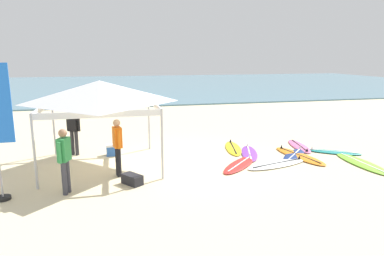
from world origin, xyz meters
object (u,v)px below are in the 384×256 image
(surfboard_pink, at_px, (299,146))
(gear_bag_near_tent, at_px, (132,179))
(surfboard_purple, at_px, (249,153))
(surfboard_orange, at_px, (299,156))
(surfboard_white, at_px, (278,164))
(surfboard_red, at_px, (240,164))
(banner_flag, at_px, (1,138))
(person_green, at_px, (64,157))
(surfboard_teal, at_px, (334,152))
(surfboard_navy, at_px, (294,155))
(cooler_box, at_px, (113,150))
(surfboard_lime, at_px, (362,163))
(person_black, at_px, (74,128))
(canopy_tent, at_px, (100,92))
(person_orange, at_px, (118,144))
(surfboard_yellow, at_px, (233,148))

(surfboard_pink, bearing_deg, gear_bag_near_tent, -159.01)
(surfboard_purple, bearing_deg, surfboard_orange, -24.78)
(surfboard_pink, height_order, surfboard_white, same)
(surfboard_pink, bearing_deg, surfboard_white, -134.87)
(surfboard_red, bearing_deg, gear_bag_near_tent, -165.68)
(banner_flag, bearing_deg, person_green, 2.40)
(surfboard_teal, bearing_deg, surfboard_red, -171.49)
(surfboard_orange, height_order, person_green, person_green)
(surfboard_navy, height_order, cooler_box, cooler_box)
(surfboard_pink, distance_m, surfboard_lime, 2.62)
(surfboard_white, bearing_deg, surfboard_teal, 17.28)
(surfboard_navy, xyz_separation_m, person_black, (-7.61, 1.94, 0.95))
(canopy_tent, height_order, person_green, canopy_tent)
(surfboard_pink, distance_m, person_green, 8.82)
(canopy_tent, relative_size, person_green, 2.05)
(surfboard_navy, bearing_deg, person_black, 165.73)
(banner_flag, relative_size, gear_bag_near_tent, 5.67)
(surfboard_pink, height_order, surfboard_teal, same)
(surfboard_red, relative_size, person_black, 1.17)
(surfboard_white, bearing_deg, person_black, 157.27)
(surfboard_red, bearing_deg, surfboard_lime, -11.96)
(surfboard_navy, bearing_deg, surfboard_teal, 0.69)
(gear_bag_near_tent, bearing_deg, cooler_box, 98.82)
(person_green, height_order, cooler_box, person_green)
(person_orange, bearing_deg, person_black, 119.30)
(surfboard_lime, relative_size, person_orange, 1.49)
(surfboard_purple, height_order, surfboard_lime, same)
(surfboard_purple, height_order, cooler_box, cooler_box)
(surfboard_yellow, height_order, person_orange, person_orange)
(surfboard_red, bearing_deg, surfboard_purple, 55.28)
(surfboard_lime, relative_size, gear_bag_near_tent, 4.24)
(surfboard_teal, bearing_deg, surfboard_lime, -87.33)
(surfboard_orange, bearing_deg, surfboard_yellow, 141.79)
(gear_bag_near_tent, bearing_deg, person_black, 118.08)
(canopy_tent, height_order, surfboard_teal, canopy_tent)
(surfboard_lime, bearing_deg, person_green, -177.89)
(surfboard_teal, bearing_deg, gear_bag_near_tent, -168.69)
(surfboard_pink, height_order, person_green, person_green)
(surfboard_lime, bearing_deg, surfboard_navy, 140.16)
(surfboard_purple, height_order, gear_bag_near_tent, gear_bag_near_tent)
(surfboard_teal, relative_size, surfboard_lime, 0.72)
(canopy_tent, distance_m, surfboard_teal, 8.55)
(surfboard_white, height_order, banner_flag, banner_flag)
(surfboard_yellow, relative_size, banner_flag, 0.63)
(surfboard_pink, xyz_separation_m, surfboard_lime, (0.85, -2.47, -0.00))
(surfboard_teal, relative_size, surfboard_navy, 0.99)
(surfboard_navy, bearing_deg, person_orange, -173.70)
(cooler_box, bearing_deg, surfboard_teal, -11.18)
(surfboard_orange, bearing_deg, surfboard_pink, 59.84)
(canopy_tent, height_order, surfboard_orange, canopy_tent)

